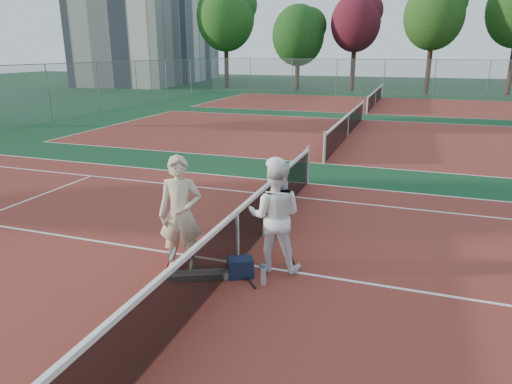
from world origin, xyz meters
TOP-DOWN VIEW (x-y plane):
  - ground at (0.00, 0.00)m, footprint 130.00×130.00m
  - court_main at (0.00, 0.00)m, footprint 23.77×10.97m
  - court_far_a at (0.00, 13.50)m, footprint 23.77×10.97m
  - court_far_b at (0.00, 27.00)m, footprint 23.77×10.97m
  - net_main at (0.00, 0.00)m, footprint 0.10×10.98m
  - net_far_a at (0.00, 13.50)m, footprint 0.10×10.98m
  - net_far_b at (0.00, 27.00)m, footprint 0.10×10.98m
  - fence_back at (0.00, 34.00)m, footprint 32.00×0.06m
  - apartment_block at (-28.00, 44.00)m, footprint 12.96×23.18m
  - player_a at (-0.84, -0.48)m, footprint 0.85×0.69m
  - player_b at (0.67, 0.05)m, footprint 1.03×0.85m
  - racket_red at (-0.83, -0.84)m, footprint 0.41×0.41m
  - racket_black_held at (0.80, 0.26)m, footprint 0.30×0.32m
  - racket_spare at (0.29, -0.43)m, footprint 0.61×0.62m
  - sports_bag_navy at (0.22, -0.44)m, footprint 0.50×0.45m
  - sports_bag_purple at (0.21, -0.36)m, footprint 0.33×0.29m
  - net_cover_canvas at (-0.40, -0.72)m, footprint 1.01×0.64m
  - water_bottle at (0.68, -0.60)m, footprint 0.09×0.09m
  - tree_back_0 at (-15.90, 37.69)m, footprint 5.74×5.74m
  - tree_back_1 at (-8.41, 37.51)m, footprint 4.90×4.90m
  - tree_back_maroon at (-3.18, 38.12)m, footprint 4.52×4.52m
  - tree_back_3 at (3.49, 36.53)m, footprint 4.93×4.93m

SIDE VIEW (x-z plane):
  - ground at x=0.00m, z-range 0.00..0.00m
  - court_main at x=0.00m, z-range 0.00..0.01m
  - court_far_a at x=0.00m, z-range 0.00..0.01m
  - court_far_b at x=0.00m, z-range 0.00..0.01m
  - racket_spare at x=0.29m, z-range 0.00..0.07m
  - net_cover_canvas at x=-0.40m, z-range 0.00..0.11m
  - sports_bag_purple at x=0.21m, z-range 0.00..0.23m
  - water_bottle at x=0.68m, z-range 0.00..0.30m
  - sports_bag_navy at x=0.22m, z-range 0.00..0.33m
  - racket_red at x=-0.83m, z-range 0.00..0.54m
  - racket_black_held at x=0.80m, z-range 0.00..0.57m
  - net_main at x=0.00m, z-range 0.00..1.02m
  - net_far_a at x=0.00m, z-range 0.00..1.02m
  - net_far_b at x=0.00m, z-range 0.00..1.02m
  - player_b at x=0.67m, z-range 0.00..1.93m
  - player_a at x=-0.84m, z-range 0.00..2.01m
  - fence_back at x=0.00m, z-range 0.00..3.00m
  - tree_back_1 at x=-8.41m, z-range 1.11..9.00m
  - tree_back_maroon at x=-3.18m, z-range 1.73..10.46m
  - tree_back_3 at x=3.49m, z-range 1.81..11.14m
  - tree_back_0 at x=-15.90m, z-range 1.77..11.93m
  - apartment_block at x=-28.00m, z-range 0.00..15.00m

